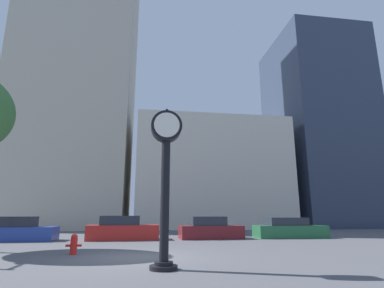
{
  "coord_description": "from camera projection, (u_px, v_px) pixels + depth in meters",
  "views": [
    {
      "loc": [
        0.32,
        -11.55,
        1.51
      ],
      "look_at": [
        3.56,
        10.8,
        6.82
      ],
      "focal_mm": 28.0,
      "sensor_mm": 36.0,
      "label": 1
    }
  ],
  "objects": [
    {
      "name": "car_green",
      "position": [
        289.0,
        229.0,
        19.7
      ],
      "size": [
        4.63,
        1.86,
        1.3
      ],
      "rotation": [
        0.0,
        0.0,
        -0.03
      ],
      "color": "#236038",
      "rests_on": "ground_plane"
    },
    {
      "name": "car_maroon",
      "position": [
        210.0,
        229.0,
        19.02
      ],
      "size": [
        4.0,
        1.95,
        1.37
      ],
      "rotation": [
        0.0,
        0.0,
        0.04
      ],
      "color": "maroon",
      "rests_on": "ground_plane"
    },
    {
      "name": "car_red",
      "position": [
        122.0,
        230.0,
        18.18
      ],
      "size": [
        4.3,
        1.94,
        1.42
      ],
      "rotation": [
        0.0,
        0.0,
        0.05
      ],
      "color": "red",
      "rests_on": "ground_plane"
    },
    {
      "name": "ground_plane",
      "position": [
        137.0,
        257.0,
        10.73
      ],
      "size": [
        200.0,
        200.0,
        0.0
      ],
      "primitive_type": "plane",
      "color": "#515156"
    },
    {
      "name": "car_blue",
      "position": [
        14.0,
        231.0,
        17.3
      ],
      "size": [
        4.57,
        1.79,
        1.38
      ],
      "rotation": [
        0.0,
        0.0,
        0.02
      ],
      "color": "#28429E",
      "rests_on": "ground_plane"
    },
    {
      "name": "fire_hydrant_far",
      "position": [
        74.0,
        244.0,
        11.58
      ],
      "size": [
        0.59,
        0.26,
        0.77
      ],
      "color": "red",
      "rests_on": "ground_plane"
    },
    {
      "name": "street_clock",
      "position": [
        166.0,
        167.0,
        9.01
      ],
      "size": [
        0.95,
        0.79,
        4.75
      ],
      "color": "black",
      "rests_on": "ground_plane"
    },
    {
      "name": "building_tall_tower",
      "position": [
        82.0,
        66.0,
        37.14
      ],
      "size": [
        12.66,
        12.0,
        38.95
      ],
      "color": "#BCB29E",
      "rests_on": "ground_plane"
    },
    {
      "name": "building_storefront_row",
      "position": [
        208.0,
        176.0,
        36.27
      ],
      "size": [
        16.79,
        12.0,
        12.03
      ],
      "color": "beige",
      "rests_on": "ground_plane"
    },
    {
      "name": "building_glass_modern",
      "position": [
        317.0,
        129.0,
        39.85
      ],
      "size": [
        10.46,
        12.0,
        25.17
      ],
      "color": "#2D384C",
      "rests_on": "ground_plane"
    }
  ]
}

